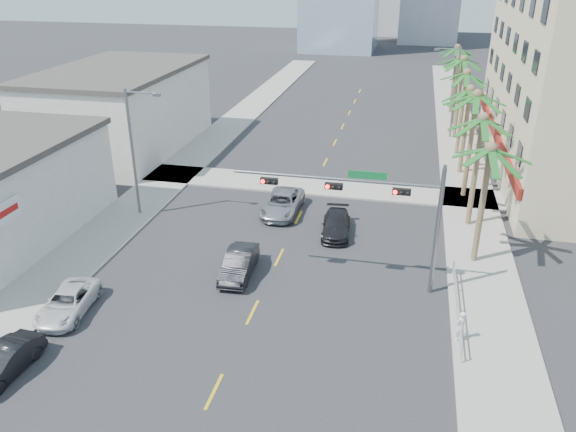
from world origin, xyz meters
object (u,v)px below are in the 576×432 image
object	(u,v)px
car_parked_far	(68,302)
car_lane_center	(282,203)
car_parked_mid	(4,362)
car_lane_right	(336,225)
car_lane_left	(239,264)
pedestrian	(460,326)
traffic_signal_mast	(377,203)

from	to	relation	value
car_parked_far	car_lane_center	world-z (taller)	car_lane_center
car_parked_mid	car_lane_right	distance (m)	20.89
car_parked_mid	car_lane_right	world-z (taller)	car_parked_mid
car_lane_left	pedestrian	xyz separation A→B (m)	(12.09, -3.78, 0.21)
car_parked_far	car_parked_mid	bearing A→B (deg)	-97.36
traffic_signal_mast	car_lane_center	size ratio (longest dim) A/B	2.09
car_parked_mid	car_lane_left	xyz separation A→B (m)	(7.53, 10.43, 0.07)
car_lane_right	car_parked_mid	bearing A→B (deg)	-131.08
traffic_signal_mast	car_parked_far	xyz separation A→B (m)	(-15.05, -6.04, -4.44)
traffic_signal_mast	car_lane_left	world-z (taller)	traffic_signal_mast
car_lane_left	car_lane_right	xyz separation A→B (m)	(4.73, 6.48, -0.08)
car_lane_center	car_lane_right	world-z (taller)	car_lane_center
car_lane_left	pedestrian	world-z (taller)	pedestrian
traffic_signal_mast	car_lane_center	xyz separation A→B (m)	(-7.10, 8.57, -4.32)
car_parked_far	car_lane_center	bearing A→B (deg)	54.70
car_parked_far	car_lane_left	size ratio (longest dim) A/B	1.02
car_parked_mid	car_lane_center	size ratio (longest dim) A/B	0.75
car_lane_left	pedestrian	distance (m)	12.67
car_lane_left	car_lane_center	distance (m)	9.03
traffic_signal_mast	pedestrian	world-z (taller)	traffic_signal_mast
car_lane_right	car_lane_center	bearing A→B (deg)	144.10
car_parked_mid	car_lane_right	bearing A→B (deg)	56.95
traffic_signal_mast	car_parked_mid	world-z (taller)	traffic_signal_mast
car_lane_center	pedestrian	size ratio (longest dim) A/B	3.38
car_parked_mid	pedestrian	size ratio (longest dim) A/B	2.53
car_parked_mid	car_lane_center	distance (m)	21.03
traffic_signal_mast	car_lane_center	world-z (taller)	traffic_signal_mast
car_lane_center	car_lane_right	distance (m)	4.95
car_lane_left	car_lane_center	size ratio (longest dim) A/B	0.82
traffic_signal_mast	car_parked_mid	xyz separation A→B (m)	(-15.10, -10.87, -4.41)
car_parked_mid	car_lane_right	size ratio (longest dim) A/B	0.90
car_parked_far	car_lane_left	xyz separation A→B (m)	(7.48, 5.60, 0.10)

